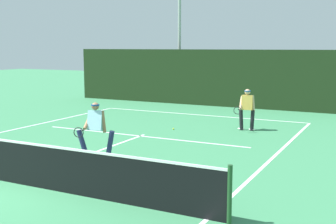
{
  "coord_description": "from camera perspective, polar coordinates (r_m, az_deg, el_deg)",
  "views": [
    {
      "loc": [
        7.93,
        -7.32,
        3.22
      ],
      "look_at": [
        1.25,
        5.88,
        1.0
      ],
      "focal_mm": 46.87,
      "sensor_mm": 36.0,
      "label": 1
    }
  ],
  "objects": [
    {
      "name": "tennis_net",
      "position": [
        11.12,
        -19.94,
        -5.97
      ],
      "size": [
        11.06,
        0.09,
        1.11
      ],
      "color": "#1E4723",
      "rests_on": "ground_plane"
    },
    {
      "name": "back_fence_windscreen",
      "position": [
        23.67,
        7.22,
        4.37
      ],
      "size": [
        18.42,
        0.12,
        3.06
      ],
      "primitive_type": "cube",
      "color": "black",
      "rests_on": "ground_plane"
    },
    {
      "name": "court_line_centre",
      "position": [
        13.56,
        -9.93,
        -5.32
      ],
      "size": [
        0.1,
        6.4,
        0.01
      ],
      "primitive_type": "cube",
      "color": "white",
      "rests_on": "ground_plane"
    },
    {
      "name": "ground_plane",
      "position": [
        11.26,
        -19.8,
        -8.6
      ],
      "size": [
        80.0,
        80.0,
        0.0
      ],
      "primitive_type": "plane",
      "color": "#387F52"
    },
    {
      "name": "court_line_service",
      "position": [
        15.93,
        -3.63,
        -3.13
      ],
      "size": [
        8.22,
        0.1,
        0.01
      ],
      "primitive_type": "cube",
      "color": "white",
      "rests_on": "ground_plane"
    },
    {
      "name": "light_pole",
      "position": [
        25.76,
        1.51,
        12.83
      ],
      "size": [
        0.55,
        0.44,
        8.55
      ],
      "color": "#9EA39E",
      "rests_on": "ground_plane"
    },
    {
      "name": "court_line_sideline_right",
      "position": [
        8.5,
        5.06,
        -13.74
      ],
      "size": [
        0.1,
        23.32,
        0.01
      ],
      "primitive_type": "cube",
      "color": "white",
      "rests_on": "ground_plane"
    },
    {
      "name": "player_far",
      "position": [
        17.1,
        10.22,
        0.54
      ],
      "size": [
        0.69,
        0.88,
        1.61
      ],
      "rotation": [
        0.0,
        0.0,
        3.31
      ],
      "color": "black",
      "rests_on": "ground_plane"
    },
    {
      "name": "tennis_ball",
      "position": [
        17.1,
        0.7,
        -2.2
      ],
      "size": [
        0.07,
        0.07,
        0.07
      ],
      "primitive_type": "sphere",
      "color": "#D1E033",
      "rests_on": "ground_plane"
    },
    {
      "name": "court_line_baseline_far",
      "position": [
        20.82,
        4.11,
        -0.37
      ],
      "size": [
        10.09,
        0.1,
        0.01
      ],
      "primitive_type": "cube",
      "color": "white",
      "rests_on": "ground_plane"
    },
    {
      "name": "player_near",
      "position": [
        12.8,
        -9.41,
        -2.02
      ],
      "size": [
        1.15,
        0.93,
        1.64
      ],
      "rotation": [
        0.0,
        0.0,
        3.42
      ],
      "color": "#1E234C",
      "rests_on": "ground_plane"
    }
  ]
}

